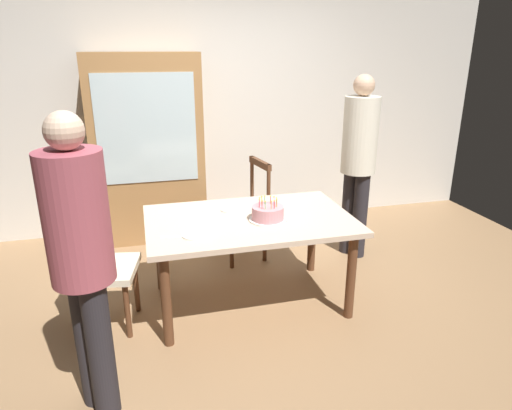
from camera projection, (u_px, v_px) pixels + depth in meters
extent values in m
plane|color=#93704C|center=(250.00, 301.00, 3.64)|extent=(6.40, 6.40, 0.00)
cube|color=beige|center=(209.00, 109.00, 4.90)|extent=(6.40, 0.10, 2.60)
cube|color=beige|center=(250.00, 220.00, 3.41)|extent=(1.55, 0.99, 0.04)
cylinder|color=#56331E|center=(166.00, 301.00, 3.01)|extent=(0.07, 0.07, 0.68)
cylinder|color=#56331E|center=(351.00, 276.00, 3.33)|extent=(0.07, 0.07, 0.68)
cylinder|color=#56331E|center=(160.00, 252.00, 3.73)|extent=(0.07, 0.07, 0.68)
cylinder|color=#56331E|center=(312.00, 235.00, 4.05)|extent=(0.07, 0.07, 0.68)
cylinder|color=silver|center=(268.00, 220.00, 3.36)|extent=(0.28, 0.28, 0.01)
cylinder|color=#D18C93|center=(268.00, 213.00, 3.34)|extent=(0.24, 0.24, 0.10)
cylinder|color=#66CC72|center=(276.00, 202.00, 3.33)|extent=(0.01, 0.01, 0.05)
sphere|color=#FFC64C|center=(276.00, 198.00, 3.32)|extent=(0.01, 0.01, 0.01)
cylinder|color=#4C7FE5|center=(274.00, 201.00, 3.36)|extent=(0.01, 0.01, 0.05)
sphere|color=#FFC64C|center=(274.00, 197.00, 3.34)|extent=(0.01, 0.01, 0.01)
cylinder|color=#E54C4C|center=(271.00, 200.00, 3.37)|extent=(0.01, 0.01, 0.05)
sphere|color=#FFC64C|center=(271.00, 196.00, 3.36)|extent=(0.01, 0.01, 0.01)
cylinder|color=#66CC72|center=(265.00, 200.00, 3.37)|extent=(0.01, 0.01, 0.05)
sphere|color=#FFC64C|center=(265.00, 196.00, 3.36)|extent=(0.01, 0.01, 0.01)
cylinder|color=yellow|center=(262.00, 201.00, 3.36)|extent=(0.01, 0.01, 0.05)
sphere|color=#FFC64C|center=(262.00, 197.00, 3.35)|extent=(0.01, 0.01, 0.01)
cylinder|color=#D872CC|center=(260.00, 202.00, 3.33)|extent=(0.01, 0.01, 0.05)
sphere|color=#FFC64C|center=(260.00, 198.00, 3.32)|extent=(0.01, 0.01, 0.01)
cylinder|color=#E54C4C|center=(259.00, 204.00, 3.30)|extent=(0.01, 0.01, 0.05)
sphere|color=#FFC64C|center=(259.00, 199.00, 3.29)|extent=(0.01, 0.01, 0.01)
cylinder|color=#E54C4C|center=(262.00, 205.00, 3.27)|extent=(0.01, 0.01, 0.05)
sphere|color=#FFC64C|center=(262.00, 201.00, 3.26)|extent=(0.01, 0.01, 0.01)
cylinder|color=#66CC72|center=(265.00, 206.00, 3.25)|extent=(0.01, 0.01, 0.05)
sphere|color=#FFC64C|center=(265.00, 201.00, 3.24)|extent=(0.01, 0.01, 0.01)
cylinder|color=#F2994C|center=(271.00, 206.00, 3.25)|extent=(0.01, 0.01, 0.05)
sphere|color=#FFC64C|center=(271.00, 201.00, 3.24)|extent=(0.01, 0.01, 0.01)
cylinder|color=#E54C4C|center=(274.00, 205.00, 3.27)|extent=(0.01, 0.01, 0.05)
sphere|color=#FFC64C|center=(274.00, 201.00, 3.26)|extent=(0.01, 0.01, 0.01)
cylinder|color=#F2994C|center=(277.00, 204.00, 3.30)|extent=(0.01, 0.01, 0.05)
sphere|color=#FFC64C|center=(277.00, 199.00, 3.29)|extent=(0.01, 0.01, 0.01)
cylinder|color=white|center=(197.00, 234.00, 3.10)|extent=(0.22, 0.22, 0.01)
cylinder|color=white|center=(234.00, 208.00, 3.59)|extent=(0.22, 0.22, 0.01)
cube|color=silver|center=(174.00, 237.00, 3.06)|extent=(0.18, 0.05, 0.01)
cube|color=silver|center=(214.00, 210.00, 3.56)|extent=(0.18, 0.04, 0.01)
cube|color=beige|center=(241.00, 214.00, 4.27)|extent=(0.51, 0.51, 0.05)
cylinder|color=#56331E|center=(218.00, 234.00, 4.42)|extent=(0.04, 0.04, 0.42)
cylinder|color=#56331E|center=(232.00, 247.00, 4.13)|extent=(0.04, 0.04, 0.42)
cylinder|color=#56331E|center=(250.00, 228.00, 4.56)|extent=(0.04, 0.04, 0.42)
cylinder|color=#56331E|center=(265.00, 240.00, 4.27)|extent=(0.04, 0.04, 0.42)
cylinder|color=#56331E|center=(252.00, 181.00, 4.42)|extent=(0.04, 0.04, 0.50)
cylinder|color=#56331E|center=(269.00, 191.00, 4.11)|extent=(0.04, 0.04, 0.50)
cube|color=#56331E|center=(260.00, 163.00, 4.19)|extent=(0.11, 0.40, 0.06)
cube|color=beige|center=(105.00, 269.00, 3.20)|extent=(0.51, 0.51, 0.05)
cylinder|color=#56331E|center=(127.00, 311.00, 3.13)|extent=(0.04, 0.04, 0.42)
cylinder|color=#56331E|center=(136.00, 286.00, 3.45)|extent=(0.04, 0.04, 0.42)
cylinder|color=#56331E|center=(77.00, 312.00, 3.11)|extent=(0.04, 0.04, 0.42)
cylinder|color=#56331E|center=(91.00, 288.00, 3.43)|extent=(0.04, 0.04, 0.42)
cube|color=beige|center=(71.00, 238.00, 3.11)|extent=(0.12, 0.40, 0.50)
cylinder|color=#262328|center=(101.00, 350.00, 2.42)|extent=(0.14, 0.14, 0.81)
cylinder|color=#262328|center=(88.00, 340.00, 2.50)|extent=(0.14, 0.14, 0.81)
cylinder|color=#A54C59|center=(76.00, 218.00, 2.21)|extent=(0.32, 0.32, 0.68)
sphere|color=beige|center=(64.00, 131.00, 2.07)|extent=(0.19, 0.19, 0.19)
cylinder|color=#262328|center=(349.00, 212.00, 4.41)|extent=(0.14, 0.14, 0.83)
cylinder|color=#262328|center=(360.00, 216.00, 4.31)|extent=(0.14, 0.14, 0.83)
cylinder|color=silver|center=(360.00, 135.00, 4.11)|extent=(0.32, 0.32, 0.70)
sphere|color=#D8AD8C|center=(364.00, 85.00, 3.96)|extent=(0.19, 0.19, 0.19)
cube|color=#9E7042|center=(148.00, 150.00, 4.59)|extent=(1.10, 0.44, 1.90)
cube|color=silver|center=(147.00, 129.00, 4.30)|extent=(0.94, 0.01, 1.04)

